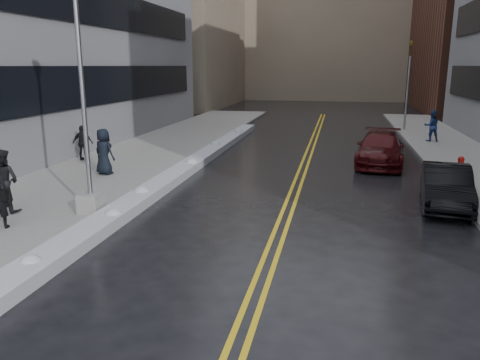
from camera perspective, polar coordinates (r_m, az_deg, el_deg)
The scene contains 16 objects.
ground at distance 12.03m, azimuth -8.31°, elevation -8.42°, with size 160.00×160.00×0.00m, color black.
sidewalk_west at distance 23.04m, azimuth -13.27°, elevation 2.30°, with size 5.50×50.00×0.15m, color gray.
lane_line_left at distance 20.98m, azimuth 7.23°, elevation 1.25°, with size 0.12×50.00×0.01m, color gold.
lane_line_right at distance 20.96m, azimuth 8.05°, elevation 1.21°, with size 0.12×50.00×0.01m, color gold.
snow_ridge at distance 19.98m, azimuth -7.10°, elevation 1.11°, with size 0.90×30.00×0.34m, color silver.
building_west_far at distance 57.97m, azimuth -8.16°, elevation 18.08°, with size 14.00×22.00×18.00m, color gray.
building_far at distance 70.75m, azimuth 10.84°, elevation 18.80°, with size 36.00×16.00×22.00m, color gray.
lamppost at distance 14.52m, azimuth -18.28°, elevation 5.24°, with size 0.65×0.65×7.62m.
fire_hydrant at distance 21.41m, azimuth 25.30°, elevation 1.77°, with size 0.26×0.26×0.73m.
traffic_signal at distance 34.74m, azimuth 19.79°, elevation 11.15°, with size 0.16×0.20×6.00m.
pedestrian_b at distance 15.85m, azimuth -26.89°, elevation -0.08°, with size 0.95×0.74×1.95m, color black.
pedestrian_c at distance 19.93m, azimuth -16.27°, elevation 3.34°, with size 0.92×0.60×1.89m, color black.
pedestrian_d at distance 23.26m, azimuth -18.59°, elevation 4.30°, with size 0.97×0.40×1.65m, color black.
pedestrian_east at distance 30.00m, azimuth 22.32°, elevation 6.13°, with size 0.88×0.69×1.81m, color navy.
car_black at distance 16.66m, azimuth 23.83°, elevation -0.73°, with size 1.44×4.12×1.36m, color black.
car_maroon at distance 22.80m, azimuth 16.75°, elevation 3.66°, with size 2.07×5.10×1.48m, color #36080A.
Camera 1 is at (3.95, -10.43, 4.51)m, focal length 35.00 mm.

